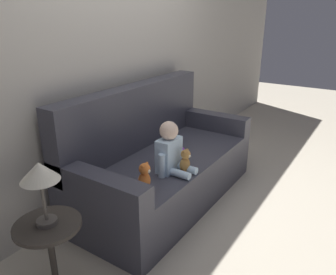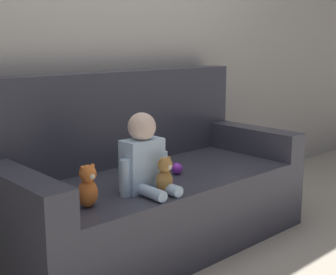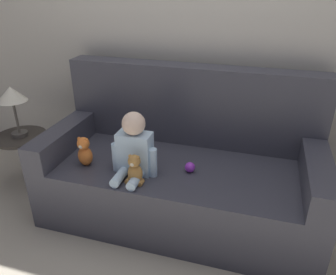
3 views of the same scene
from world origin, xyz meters
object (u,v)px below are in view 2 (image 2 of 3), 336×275
at_px(person_baby, 144,158).
at_px(plush_toy_side, 88,186).
at_px(couch, 146,187).
at_px(toy_ball, 177,169).
at_px(teddy_bear_brown, 165,177).

bearing_deg(person_baby, plush_toy_side, -178.38).
height_order(couch, toy_ball, couch).
height_order(plush_toy_side, toy_ball, plush_toy_side).
distance_m(person_baby, toy_ball, 0.39).
bearing_deg(toy_ball, plush_toy_side, -170.36).
distance_m(plush_toy_side, toy_ball, 0.71).
xyz_separation_m(teddy_bear_brown, toy_ball, (0.30, 0.22, -0.06)).
distance_m(couch, person_baby, 0.47).
xyz_separation_m(couch, toy_ball, (0.09, -0.17, 0.13)).
height_order(couch, teddy_bear_brown, couch).
bearing_deg(couch, toy_ball, -61.15).
relative_size(person_baby, toy_ball, 6.14).
distance_m(couch, toy_ball, 0.24).
xyz_separation_m(couch, plush_toy_side, (-0.60, -0.29, 0.20)).
relative_size(teddy_bear_brown, toy_ball, 2.89).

